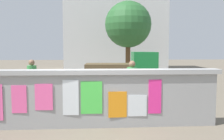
{
  "coord_description": "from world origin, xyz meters",
  "views": [
    {
      "loc": [
        -0.08,
        -6.28,
        2.03
      ],
      "look_at": [
        0.49,
        2.3,
        1.27
      ],
      "focal_mm": 39.55,
      "sensor_mm": 36.0,
      "label": 1
    }
  ],
  "objects_px": {
    "auto_rickshaw_truck": "(125,70)",
    "motorcycle": "(87,93)",
    "bicycle_near": "(26,102)",
    "person_walking": "(132,79)",
    "bicycle_far": "(144,91)",
    "person_bystander": "(32,77)",
    "tree_roadside": "(128,25)"
  },
  "relations": [
    {
      "from": "bicycle_far",
      "to": "person_bystander",
      "type": "distance_m",
      "value": 4.28
    },
    {
      "from": "tree_roadside",
      "to": "person_walking",
      "type": "bearing_deg",
      "value": -96.63
    },
    {
      "from": "bicycle_near",
      "to": "bicycle_far",
      "type": "height_order",
      "value": "same"
    },
    {
      "from": "bicycle_near",
      "to": "person_bystander",
      "type": "distance_m",
      "value": 1.59
    },
    {
      "from": "bicycle_near",
      "to": "bicycle_far",
      "type": "bearing_deg",
      "value": 21.38
    },
    {
      "from": "bicycle_far",
      "to": "tree_roadside",
      "type": "distance_m",
      "value": 9.23
    },
    {
      "from": "tree_roadside",
      "to": "auto_rickshaw_truck",
      "type": "bearing_deg",
      "value": -99.15
    },
    {
      "from": "motorcycle",
      "to": "bicycle_near",
      "type": "height_order",
      "value": "bicycle_near"
    },
    {
      "from": "auto_rickshaw_truck",
      "to": "person_walking",
      "type": "relative_size",
      "value": 2.26
    },
    {
      "from": "motorcycle",
      "to": "person_bystander",
      "type": "height_order",
      "value": "person_bystander"
    },
    {
      "from": "auto_rickshaw_truck",
      "to": "tree_roadside",
      "type": "xyz_separation_m",
      "value": [
        0.87,
        5.4,
        2.84
      ]
    },
    {
      "from": "person_walking",
      "to": "person_bystander",
      "type": "relative_size",
      "value": 1.0
    },
    {
      "from": "auto_rickshaw_truck",
      "to": "motorcycle",
      "type": "xyz_separation_m",
      "value": [
        -1.8,
        -4.02,
        -0.44
      ]
    },
    {
      "from": "motorcycle",
      "to": "bicycle_near",
      "type": "xyz_separation_m",
      "value": [
        -1.87,
        -0.74,
        -0.1
      ]
    },
    {
      "from": "bicycle_near",
      "to": "tree_roadside",
      "type": "bearing_deg",
      "value": 65.91
    },
    {
      "from": "auto_rickshaw_truck",
      "to": "bicycle_far",
      "type": "height_order",
      "value": "auto_rickshaw_truck"
    },
    {
      "from": "bicycle_near",
      "to": "tree_roadside",
      "type": "distance_m",
      "value": 11.64
    },
    {
      "from": "bicycle_far",
      "to": "person_bystander",
      "type": "bearing_deg",
      "value": -178.11
    },
    {
      "from": "auto_rickshaw_truck",
      "to": "bicycle_far",
      "type": "relative_size",
      "value": 2.14
    },
    {
      "from": "bicycle_near",
      "to": "person_bystander",
      "type": "bearing_deg",
      "value": 96.69
    },
    {
      "from": "motorcycle",
      "to": "tree_roadside",
      "type": "distance_m",
      "value": 10.33
    },
    {
      "from": "person_walking",
      "to": "person_bystander",
      "type": "bearing_deg",
      "value": 163.34
    },
    {
      "from": "bicycle_near",
      "to": "person_walking",
      "type": "xyz_separation_m",
      "value": [
        3.41,
        0.38,
        0.62
      ]
    },
    {
      "from": "auto_rickshaw_truck",
      "to": "motorcycle",
      "type": "distance_m",
      "value": 4.43
    },
    {
      "from": "auto_rickshaw_truck",
      "to": "motorcycle",
      "type": "bearing_deg",
      "value": -114.16
    },
    {
      "from": "bicycle_far",
      "to": "person_bystander",
      "type": "height_order",
      "value": "person_bystander"
    },
    {
      "from": "bicycle_near",
      "to": "person_walking",
      "type": "distance_m",
      "value": 3.48
    },
    {
      "from": "motorcycle",
      "to": "person_bystander",
      "type": "xyz_separation_m",
      "value": [
        -2.04,
        0.71,
        0.52
      ]
    },
    {
      "from": "motorcycle",
      "to": "person_bystander",
      "type": "relative_size",
      "value": 1.17
    },
    {
      "from": "motorcycle",
      "to": "person_bystander",
      "type": "bearing_deg",
      "value": 160.92
    },
    {
      "from": "bicycle_far",
      "to": "person_walking",
      "type": "bearing_deg",
      "value": -118.35
    },
    {
      "from": "auto_rickshaw_truck",
      "to": "person_bystander",
      "type": "distance_m",
      "value": 5.08
    }
  ]
}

